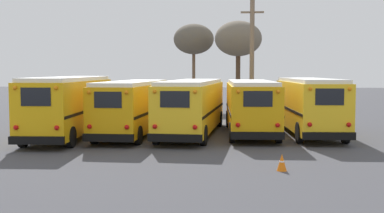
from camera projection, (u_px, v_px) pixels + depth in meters
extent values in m
plane|color=#424247|center=(191.00, 136.00, 26.76)|extent=(160.00, 160.00, 0.00)
cube|color=#EAAA0F|center=(70.00, 106.00, 26.21)|extent=(2.95, 10.07, 2.73)
cube|color=white|center=(69.00, 79.00, 26.10)|extent=(2.73, 9.67, 0.20)
cube|color=black|center=(37.00, 140.00, 21.29)|extent=(2.49, 0.33, 0.36)
cube|color=black|center=(36.00, 97.00, 21.17)|extent=(1.34, 0.10, 0.82)
sphere|color=red|center=(16.00, 128.00, 21.28)|extent=(0.22, 0.22, 0.22)
sphere|color=orange|center=(15.00, 88.00, 21.15)|extent=(0.18, 0.18, 0.18)
sphere|color=red|center=(57.00, 128.00, 21.20)|extent=(0.22, 0.22, 0.22)
sphere|color=orange|center=(56.00, 88.00, 21.07)|extent=(0.18, 0.18, 0.18)
cube|color=black|center=(47.00, 109.00, 26.27)|extent=(0.52, 9.75, 0.14)
cube|color=black|center=(92.00, 109.00, 26.17)|extent=(0.52, 9.75, 0.14)
cylinder|color=black|center=(69.00, 121.00, 30.01)|extent=(0.33, 1.02, 1.01)
cylinder|color=black|center=(105.00, 121.00, 29.92)|extent=(0.33, 1.02, 1.01)
cylinder|color=black|center=(23.00, 137.00, 22.68)|extent=(0.33, 1.02, 1.01)
cylinder|color=black|center=(71.00, 137.00, 22.58)|extent=(0.33, 1.02, 1.01)
cube|color=#E5A00C|center=(133.00, 107.00, 26.99)|extent=(2.66, 9.59, 2.52)
cube|color=white|center=(133.00, 83.00, 26.89)|extent=(2.46, 9.20, 0.20)
cube|color=black|center=(108.00, 138.00, 22.32)|extent=(2.43, 0.27, 0.36)
cube|color=black|center=(108.00, 100.00, 22.21)|extent=(1.31, 0.07, 0.75)
sphere|color=red|center=(89.00, 127.00, 22.38)|extent=(0.22, 0.22, 0.22)
sphere|color=orange|center=(89.00, 92.00, 22.26)|extent=(0.18, 0.18, 0.18)
sphere|color=red|center=(127.00, 127.00, 22.16)|extent=(0.22, 0.22, 0.22)
sphere|color=orange|center=(126.00, 92.00, 22.04)|extent=(0.18, 0.18, 0.18)
cube|color=black|center=(112.00, 110.00, 27.15)|extent=(0.31, 9.33, 0.14)
cube|color=black|center=(154.00, 111.00, 26.86)|extent=(0.31, 9.33, 0.14)
cylinder|color=black|center=(130.00, 120.00, 30.63)|extent=(0.31, 0.94, 0.93)
cylinder|color=black|center=(164.00, 121.00, 30.36)|extent=(0.31, 0.94, 0.93)
cylinder|color=black|center=(94.00, 135.00, 23.78)|extent=(0.31, 0.94, 0.93)
cylinder|color=black|center=(138.00, 135.00, 23.51)|extent=(0.31, 0.94, 0.93)
cube|color=yellow|center=(192.00, 106.00, 27.26)|extent=(3.12, 10.76, 2.53)
cube|color=white|center=(192.00, 82.00, 27.16)|extent=(2.90, 10.33, 0.20)
cube|color=black|center=(175.00, 138.00, 22.06)|extent=(2.55, 0.35, 0.36)
cube|color=black|center=(175.00, 99.00, 21.96)|extent=(1.37, 0.11, 0.76)
sphere|color=red|center=(155.00, 127.00, 22.16)|extent=(0.22, 0.22, 0.22)
sphere|color=orange|center=(155.00, 92.00, 22.04)|extent=(0.18, 0.18, 0.18)
sphere|color=red|center=(195.00, 127.00, 21.87)|extent=(0.22, 0.22, 0.22)
sphere|color=orange|center=(195.00, 92.00, 21.75)|extent=(0.18, 0.18, 0.18)
cube|color=black|center=(171.00, 109.00, 27.47)|extent=(0.64, 10.40, 0.14)
cube|color=black|center=(214.00, 110.00, 27.09)|extent=(0.64, 10.40, 0.14)
cylinder|color=black|center=(184.00, 118.00, 31.48)|extent=(0.34, 1.02, 1.01)
cylinder|color=black|center=(220.00, 119.00, 31.13)|extent=(0.34, 1.02, 1.01)
cylinder|color=black|center=(157.00, 134.00, 23.56)|extent=(0.34, 1.02, 1.01)
cylinder|color=black|center=(204.00, 135.00, 23.21)|extent=(0.34, 1.02, 1.01)
cube|color=#E5A00C|center=(250.00, 106.00, 27.50)|extent=(2.92, 9.64, 2.49)
cube|color=white|center=(251.00, 82.00, 27.40)|extent=(2.70, 9.25, 0.20)
cube|color=black|center=(258.00, 136.00, 22.79)|extent=(2.56, 0.31, 0.36)
cube|color=black|center=(258.00, 99.00, 22.69)|extent=(1.37, 0.09, 0.75)
sphere|color=red|center=(238.00, 125.00, 22.79)|extent=(0.22, 0.22, 0.22)
sphere|color=orange|center=(238.00, 92.00, 22.67)|extent=(0.18, 0.18, 0.18)
sphere|color=red|center=(278.00, 125.00, 22.70)|extent=(0.22, 0.22, 0.22)
sphere|color=orange|center=(278.00, 92.00, 22.58)|extent=(0.18, 0.18, 0.18)
cube|color=black|center=(228.00, 109.00, 27.58)|extent=(0.44, 9.34, 0.14)
cube|color=black|center=(273.00, 109.00, 27.46)|extent=(0.44, 9.34, 0.14)
cylinder|color=black|center=(228.00, 119.00, 31.10)|extent=(0.33, 1.04, 1.03)
cylinder|color=black|center=(265.00, 119.00, 30.98)|extent=(0.33, 1.04, 1.03)
cylinder|color=black|center=(232.00, 132.00, 24.19)|extent=(0.33, 1.04, 1.03)
cylinder|color=black|center=(279.00, 133.00, 24.07)|extent=(0.33, 1.04, 1.03)
cube|color=yellow|center=(309.00, 105.00, 27.16)|extent=(2.93, 9.39, 2.61)
cube|color=white|center=(310.00, 80.00, 27.05)|extent=(2.71, 9.00, 0.20)
cube|color=black|center=(329.00, 136.00, 22.58)|extent=(2.48, 0.33, 0.36)
cube|color=black|center=(330.00, 97.00, 22.47)|extent=(1.33, 0.10, 0.78)
sphere|color=red|center=(310.00, 125.00, 22.57)|extent=(0.22, 0.22, 0.22)
sphere|color=orange|center=(310.00, 89.00, 22.44)|extent=(0.18, 0.18, 0.18)
sphere|color=red|center=(349.00, 125.00, 22.50)|extent=(0.22, 0.22, 0.22)
sphere|color=orange|center=(350.00, 89.00, 22.37)|extent=(0.18, 0.18, 0.18)
cube|color=black|center=(287.00, 108.00, 27.22)|extent=(0.52, 9.07, 0.14)
cube|color=black|center=(331.00, 109.00, 27.12)|extent=(0.52, 9.07, 0.14)
cylinder|color=black|center=(280.00, 119.00, 30.61)|extent=(0.34, 1.08, 1.07)
cylinder|color=black|center=(316.00, 119.00, 30.52)|extent=(0.34, 1.08, 1.07)
cylinder|color=black|center=(299.00, 133.00, 23.96)|extent=(0.34, 1.08, 1.07)
cylinder|color=black|center=(345.00, 133.00, 23.88)|extent=(0.34, 1.08, 1.07)
cylinder|color=#75604C|center=(252.00, 58.00, 37.43)|extent=(0.36, 0.36, 9.25)
cube|color=#75604C|center=(252.00, 12.00, 37.18)|extent=(1.80, 0.14, 0.14)
cylinder|color=#473323|center=(238.00, 81.00, 43.18)|extent=(0.41, 0.41, 5.34)
ellipsoid|color=#6B6051|center=(238.00, 39.00, 42.90)|extent=(4.20, 4.20, 3.15)
cylinder|color=brown|center=(194.00, 80.00, 46.02)|extent=(0.30, 0.30, 5.58)
ellipsoid|color=#5B5447|center=(194.00, 39.00, 45.74)|extent=(3.84, 3.84, 2.88)
cone|color=orange|center=(282.00, 162.00, 17.35)|extent=(0.36, 0.36, 0.62)
cylinder|color=white|center=(282.00, 162.00, 17.34)|extent=(0.17, 0.17, 0.06)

